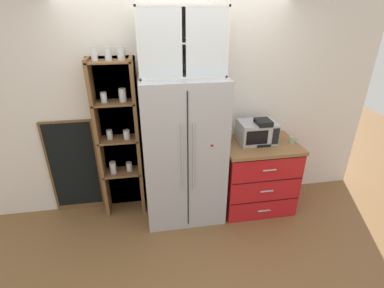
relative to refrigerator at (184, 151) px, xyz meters
The scene contains 11 objects.
ground_plane 0.88m from the refrigerator, 90.00° to the right, with size 10.77×10.77×0.00m, color brown.
wall_back_cream 0.54m from the refrigerator, 90.00° to the left, with size 5.06×0.10×2.55m, color silver.
refrigerator is the anchor object (origin of this frame).
pantry_shelf_column 0.80m from the refrigerator, 161.10° to the left, with size 0.53×0.30×2.06m.
counter_cabinet 1.04m from the refrigerator, ahead, with size 0.92×0.68×0.91m.
microwave 0.92m from the refrigerator, ahead, with size 0.44×0.33×0.26m.
coffee_maker 0.96m from the refrigerator, ahead, with size 0.17×0.20×0.31m.
mug_sage 1.33m from the refrigerator, ahead, with size 0.11×0.07×0.08m.
bottle_clear 0.60m from the refrigerator, ahead, with size 0.07×0.07×0.26m.
upper_cabinet 1.22m from the refrigerator, 90.00° to the left, with size 0.89×0.32×0.67m.
chalkboard_menu 1.39m from the refrigerator, 167.26° to the left, with size 0.60×0.04×1.23m.
Camera 1 is at (-0.40, -2.93, 2.41)m, focal length 26.64 mm.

